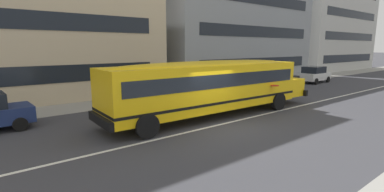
# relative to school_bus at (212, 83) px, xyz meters

# --- Properties ---
(ground_plane) EXTENTS (400.00, 400.00, 0.00)m
(ground_plane) POSITION_rel_school_bus_xyz_m (-1.07, -1.51, -1.72)
(ground_plane) COLOR #38383D
(sidewalk_far) EXTENTS (120.00, 3.00, 0.01)m
(sidewalk_far) POSITION_rel_school_bus_xyz_m (-1.07, 6.56, -1.71)
(sidewalk_far) COLOR gray
(sidewalk_far) RESTS_ON ground_plane
(lane_centreline) EXTENTS (110.00, 0.16, 0.01)m
(lane_centreline) POSITION_rel_school_bus_xyz_m (-1.07, -1.51, -1.72)
(lane_centreline) COLOR silver
(lane_centreline) RESTS_ON ground_plane
(school_bus) EXTENTS (13.00, 3.23, 2.90)m
(school_bus) POSITION_rel_school_bus_xyz_m (0.00, 0.00, 0.00)
(school_bus) COLOR yellow
(school_bus) RESTS_ON ground_plane
(parked_car_white_by_entrance) EXTENTS (3.98, 2.03, 1.64)m
(parked_car_white_by_entrance) POSITION_rel_school_bus_xyz_m (17.46, 3.91, -0.88)
(parked_car_white_by_entrance) COLOR silver
(parked_car_white_by_entrance) RESTS_ON ground_plane
(parked_car_black_under_tree) EXTENTS (3.91, 1.90, 1.64)m
(parked_car_black_under_tree) POSITION_rel_school_bus_xyz_m (11.66, 4.07, -0.88)
(parked_car_black_under_tree) COLOR black
(parked_car_black_under_tree) RESTS_ON ground_plane
(apartment_block_far_centre) EXTENTS (19.32, 9.52, 13.30)m
(apartment_block_far_centre) POSITION_rel_school_bus_xyz_m (13.89, 12.79, 4.93)
(apartment_block_far_centre) COLOR gray
(apartment_block_far_centre) RESTS_ON ground_plane
(apartment_block_far_right) EXTENTS (18.46, 10.41, 19.70)m
(apartment_block_far_right) POSITION_rel_school_bus_xyz_m (35.07, 13.24, 8.13)
(apartment_block_far_right) COLOR #B7B7B2
(apartment_block_far_right) RESTS_ON ground_plane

